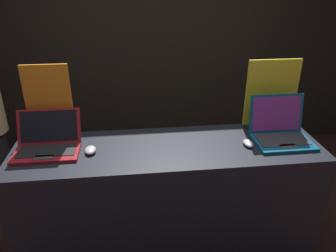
{
  "coord_description": "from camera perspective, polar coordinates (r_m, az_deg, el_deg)",
  "views": [
    {
      "loc": [
        -0.22,
        -1.55,
        1.92
      ],
      "look_at": [
        -0.0,
        0.29,
        1.05
      ],
      "focal_mm": 35.0,
      "sensor_mm": 36.0,
      "label": 1
    }
  ],
  "objects": [
    {
      "name": "wall_back",
      "position": [
        3.61,
        -3.34,
        16.97
      ],
      "size": [
        8.0,
        0.05,
        2.8
      ],
      "color": "black",
      "rests_on": "ground_plane"
    },
    {
      "name": "display_counter",
      "position": [
        2.37,
        0.01,
        -13.2
      ],
      "size": [
        1.99,
        0.58,
        0.9
      ],
      "color": "black",
      "rests_on": "ground_plane"
    },
    {
      "name": "laptop_front",
      "position": [
        2.19,
        -20.24,
        -2.7
      ],
      "size": [
        0.4,
        0.32,
        0.23
      ],
      "color": "maroon",
      "rests_on": "display_counter"
    },
    {
      "name": "mouse_front",
      "position": [
        2.11,
        -13.36,
        -4.1
      ],
      "size": [
        0.07,
        0.11,
        0.03
      ],
      "color": "#B2B2B7",
      "rests_on": "display_counter"
    },
    {
      "name": "promo_stand_front",
      "position": [
        2.28,
        -19.98,
        3.67
      ],
      "size": [
        0.3,
        0.07,
        0.5
      ],
      "color": "black",
      "rests_on": "display_counter"
    },
    {
      "name": "laptop_back",
      "position": [
        2.31,
        18.97,
        -0.78
      ],
      "size": [
        0.37,
        0.32,
        0.28
      ],
      "color": "#0F5170",
      "rests_on": "display_counter"
    },
    {
      "name": "mouse_back",
      "position": [
        2.19,
        13.79,
        -2.94
      ],
      "size": [
        0.06,
        0.11,
        0.03
      ],
      "color": "#B2B2B7",
      "rests_on": "display_counter"
    },
    {
      "name": "promo_stand_back",
      "position": [
        2.42,
        17.5,
        5.08
      ],
      "size": [
        0.37,
        0.07,
        0.49
      ],
      "color": "black",
      "rests_on": "display_counter"
    }
  ]
}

